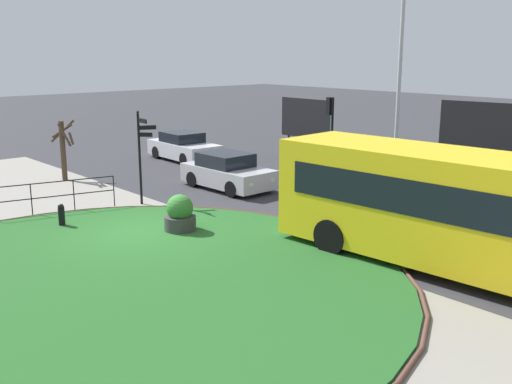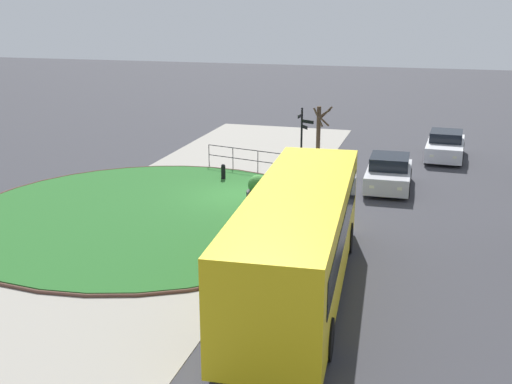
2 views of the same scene
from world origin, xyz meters
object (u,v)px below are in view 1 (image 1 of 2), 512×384
(bus_yellow, at_px, (468,211))
(car_near_lane, at_px, (184,147))
(traffic_light_near, at_px, (331,118))
(street_tree_bare, at_px, (63,147))
(lamppost_tall, at_px, (399,81))
(bollard_foreground, at_px, (62,216))
(billboard_right, at_px, (487,134))
(car_far_lane, at_px, (228,172))
(billboard_left, at_px, (306,119))
(planter_near_signpost, at_px, (180,216))
(signpost_directional, at_px, (141,151))

(bus_yellow, height_order, car_near_lane, bus_yellow)
(car_near_lane, distance_m, traffic_light_near, 7.99)
(street_tree_bare, bearing_deg, lamppost_tall, 45.08)
(bollard_foreground, xyz_separation_m, billboard_right, (6.24, 14.75, 1.87))
(street_tree_bare, bearing_deg, car_far_lane, 35.17)
(billboard_left, xyz_separation_m, planter_near_signpost, (6.59, -12.44, -1.46))
(bollard_foreground, xyz_separation_m, planter_near_signpost, (2.92, 2.48, 0.14))
(signpost_directional, height_order, billboard_right, billboard_right)
(car_far_lane, bearing_deg, traffic_light_near, 82.29)
(signpost_directional, xyz_separation_m, street_tree_bare, (-5.91, -0.26, -0.52))
(car_far_lane, relative_size, street_tree_bare, 1.57)
(car_far_lane, bearing_deg, lamppost_tall, 54.46)
(bus_yellow, relative_size, planter_near_signpost, 8.64)
(billboard_left, bearing_deg, bollard_foreground, -76.45)
(signpost_directional, height_order, car_near_lane, signpost_directional)
(planter_near_signpost, bearing_deg, traffic_light_near, 106.63)
(bollard_foreground, xyz_separation_m, street_tree_bare, (-6.78, 3.22, 1.06))
(billboard_right, xyz_separation_m, planter_near_signpost, (-3.33, -12.27, -1.73))
(car_near_lane, xyz_separation_m, billboard_right, (13.59, 4.92, 1.61))
(billboard_left, bearing_deg, billboard_right, -1.27)
(bus_yellow, relative_size, billboard_left, 3.11)
(bus_yellow, xyz_separation_m, billboard_left, (-14.19, 9.15, 0.38))
(bollard_foreground, xyz_separation_m, billboard_left, (-3.67, 14.93, 1.60))
(planter_near_signpost, bearing_deg, bus_yellow, 23.42)
(signpost_directional, xyz_separation_m, car_near_lane, (-6.48, 6.35, -1.31))
(bollard_foreground, height_order, street_tree_bare, street_tree_bare)
(car_near_lane, xyz_separation_m, billboard_left, (3.67, 5.09, 1.34))
(lamppost_tall, height_order, street_tree_bare, lamppost_tall)
(billboard_right, bearing_deg, bus_yellow, -72.05)
(bollard_foreground, bearing_deg, billboard_right, 67.07)
(signpost_directional, distance_m, billboard_left, 11.79)
(billboard_left, bearing_deg, lamppost_tall, -14.74)
(lamppost_tall, xyz_separation_m, street_tree_bare, (-9.92, -9.95, -2.79))
(bollard_foreground, distance_m, billboard_right, 16.13)
(traffic_light_near, height_order, billboard_right, billboard_right)
(car_far_lane, height_order, lamppost_tall, lamppost_tall)
(car_near_lane, bearing_deg, street_tree_bare, -82.30)
(bus_yellow, distance_m, billboard_right, 9.97)
(bollard_foreground, relative_size, billboard_right, 0.21)
(car_far_lane, bearing_deg, signpost_directional, -91.43)
(traffic_light_near, relative_size, planter_near_signpost, 2.84)
(car_far_lane, bearing_deg, bus_yellow, -9.10)
(bollard_foreground, xyz_separation_m, car_far_lane, (-0.83, 7.41, 0.27))
(car_far_lane, height_order, traffic_light_near, traffic_light_near)
(billboard_right, relative_size, planter_near_signpost, 3.13)
(bus_yellow, distance_m, billboard_left, 16.89)
(lamppost_tall, bearing_deg, bus_yellow, -45.05)
(billboard_right, height_order, planter_near_signpost, billboard_right)
(bus_yellow, xyz_separation_m, car_far_lane, (-11.35, 1.63, -0.95))
(signpost_directional, height_order, billboard_left, signpost_directional)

